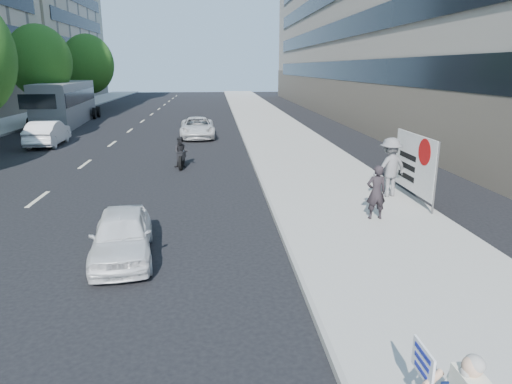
{
  "coord_description": "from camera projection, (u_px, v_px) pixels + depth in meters",
  "views": [
    {
      "loc": [
        -0.27,
        -7.85,
        4.43
      ],
      "look_at": [
        0.68,
        2.9,
        1.48
      ],
      "focal_mm": 32.0,
      "sensor_mm": 36.0,
      "label": 1
    }
  ],
  "objects": [
    {
      "name": "near_sidewalk",
      "position": [
        285.0,
        140.0,
        28.27
      ],
      "size": [
        5.0,
        120.0,
        0.15
      ],
      "primitive_type": "cube",
      "color": "#AFACA3",
      "rests_on": "ground"
    },
    {
      "name": "protest_banner",
      "position": [
        414.0,
        163.0,
        14.9
      ],
      "size": [
        0.08,
        3.06,
        2.2
      ],
      "color": "#4C4C4C",
      "rests_on": "near_sidewalk"
    },
    {
      "name": "white_sedan_near",
      "position": [
        122.0,
        235.0,
        10.84
      ],
      "size": [
        1.8,
        3.57,
        1.16
      ],
      "primitive_type": "imported",
      "rotation": [
        0.0,
        0.0,
        0.13
      ],
      "color": "white",
      "rests_on": "ground"
    },
    {
      "name": "ground",
      "position": [
        234.0,
        307.0,
        8.74
      ],
      "size": [
        160.0,
        160.0,
        0.0
      ],
      "primitive_type": "plane",
      "color": "black",
      "rests_on": "ground"
    },
    {
      "name": "bus",
      "position": [
        66.0,
        103.0,
        36.72
      ],
      "size": [
        3.57,
        12.24,
        3.3
      ],
      "rotation": [
        0.0,
        0.0,
        0.08
      ],
      "color": "slate",
      "rests_on": "ground"
    },
    {
      "name": "tree_far_d",
      "position": [
        39.0,
        61.0,
        35.11
      ],
      "size": [
        4.8,
        4.8,
        7.65
      ],
      "color": "#382616",
      "rests_on": "ground"
    },
    {
      "name": "white_sedan_mid",
      "position": [
        48.0,
        133.0,
        26.7
      ],
      "size": [
        1.76,
        4.48,
        1.45
      ],
      "primitive_type": "imported",
      "rotation": [
        0.0,
        0.0,
        3.19
      ],
      "color": "white",
      "rests_on": "ground"
    },
    {
      "name": "white_sedan_far",
      "position": [
        197.0,
        128.0,
        29.67
      ],
      "size": [
        2.35,
        4.78,
        1.31
      ],
      "primitive_type": "imported",
      "rotation": [
        0.0,
        0.0,
        0.04
      ],
      "color": "silver",
      "rests_on": "ground"
    },
    {
      "name": "tree_far_e",
      "position": [
        88.0,
        64.0,
        48.59
      ],
      "size": [
        5.4,
        5.4,
        7.89
      ],
      "color": "#382616",
      "rests_on": "ground"
    },
    {
      "name": "motorcycle",
      "position": [
        181.0,
        154.0,
        20.79
      ],
      "size": [
        0.74,
        2.05,
        1.42
      ],
      "rotation": [
        0.0,
        0.0,
        -0.09
      ],
      "color": "black",
      "rests_on": "ground"
    },
    {
      "name": "jogger",
      "position": [
        390.0,
        167.0,
        15.48
      ],
      "size": [
        1.47,
        1.13,
        2.02
      ],
      "primitive_type": "imported",
      "rotation": [
        0.0,
        0.0,
        3.47
      ],
      "color": "slate",
      "rests_on": "near_sidewalk"
    },
    {
      "name": "pedestrian_woman",
      "position": [
        376.0,
        192.0,
        13.17
      ],
      "size": [
        0.59,
        0.4,
        1.6
      ],
      "primitive_type": "imported",
      "rotation": [
        0.0,
        0.0,
        3.17
      ],
      "color": "black",
      "rests_on": "near_sidewalk"
    }
  ]
}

